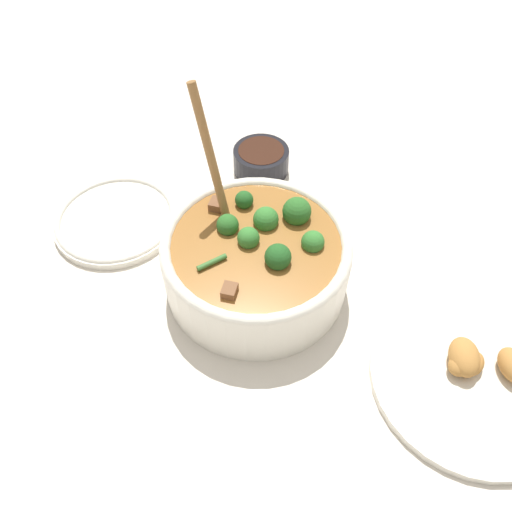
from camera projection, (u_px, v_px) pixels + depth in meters
The scene contains 5 objects.
ground_plane at pixel (256, 283), 0.74m from camera, with size 4.00×4.00×0.00m, color silver.
stew_bowl at pixel (256, 258), 0.70m from camera, with size 0.26×0.26×0.27m.
condiment_bowl at pixel (261, 159), 0.89m from camera, with size 0.10×0.10×0.04m.
empty_plate at pixel (116, 219), 0.81m from camera, with size 0.20×0.20×0.02m.
food_plate at pixel (471, 376), 0.63m from camera, with size 0.25×0.25×0.05m.
Camera 1 is at (0.34, -0.29, 0.59)m, focal length 35.00 mm.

